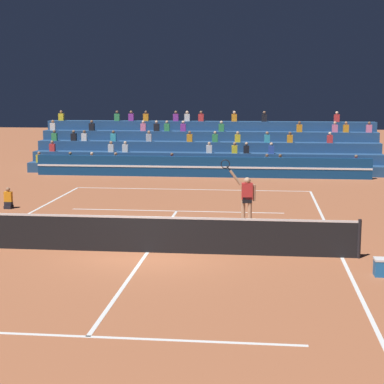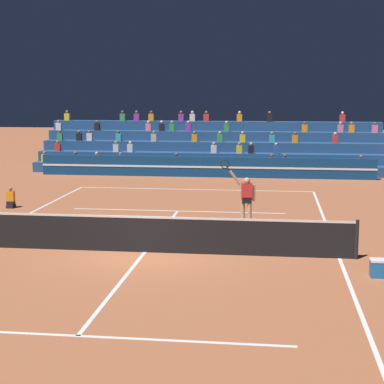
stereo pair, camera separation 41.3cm
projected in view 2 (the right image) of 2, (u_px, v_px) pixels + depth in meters
ground_plane at (145, 252)px, 18.47m from camera, size 120.00×120.00×0.00m
court_lines at (145, 252)px, 18.47m from camera, size 11.10×23.90×0.01m
tennis_net at (145, 234)px, 18.38m from camera, size 12.00×0.10×1.10m
sponsor_banner_wall at (205, 167)px, 34.39m from camera, size 18.00×0.26×1.10m
bleacher_stand at (212, 151)px, 38.04m from camera, size 19.92×4.75×3.38m
ball_kid_courtside at (11, 200)px, 25.39m from camera, size 0.30×0.36×0.84m
tennis_player at (246, 199)px, 21.70m from camera, size 1.24×0.32×2.38m
tennis_ball at (36, 233)px, 20.77m from camera, size 0.07×0.07×0.07m
equipment_cooler at (380, 268)px, 15.99m from camera, size 0.50×0.38×0.45m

